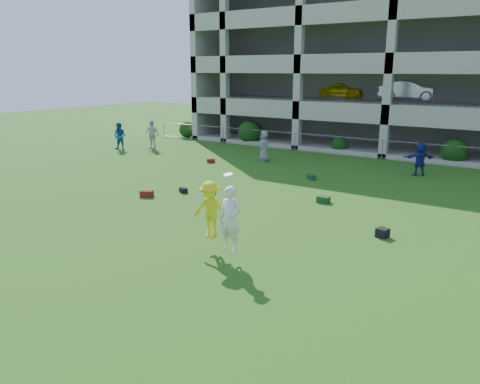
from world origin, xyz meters
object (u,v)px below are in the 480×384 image
Objects in this scene: bystander_d at (420,159)px; parking_garage at (424,60)px; bystander_a at (120,136)px; bystander_c at (264,146)px; crate_d at (383,233)px; bystander_b at (152,135)px; frisbee_contest at (216,213)px.

parking_garage is (-3.05, 12.25, 5.15)m from bystander_d.
bystander_a is 1.02× the size of bystander_c.
bystander_d is 10.39m from crate_d.
bystander_d is (8.72, 1.10, -0.05)m from bystander_c.
parking_garage reaches higher than bystander_b.
crate_d is at bearing 61.08° from bystander_d.
crate_d is at bearing -3.52° from bystander_c.
bystander_c is 5.22× the size of crate_d.
bystander_b is 0.91× the size of frisbee_contest.
parking_garage reaches higher than bystander_a.
bystander_c is (10.33, 1.88, -0.01)m from bystander_a.
bystander_b is 8.75m from bystander_c.
bystander_a is 10.50m from bystander_c.
bystander_a is at bearing -141.20° from bystander_b.
parking_garage is at bearing 91.39° from frisbee_contest.
bystander_a is 5.30× the size of crate_d.
frisbee_contest reaches higher than bystander_b.
bystander_c is at bearing -0.19° from bystander_b.
parking_garage is (16.00, 15.23, 5.09)m from bystander_a.
crate_d is 0.01× the size of parking_garage.
parking_garage reaches higher than bystander_d.
bystander_a reaches higher than bystander_d.
bystander_d is at bearing 1.93° from bystander_b.
bystander_a is 22.67m from parking_garage.
frisbee_contest reaches higher than bystander_d.
bystander_b is at bearing 139.35° from frisbee_contest.
bystander_b reaches higher than crate_d.
bystander_b is 5.68× the size of crate_d.
bystander_d is at bearing 97.09° from crate_d.
crate_d is at bearing -28.15° from bystander_b.
bystander_a is at bearing -27.13° from bystander_d.
bystander_b is at bearing 22.28° from bystander_a.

